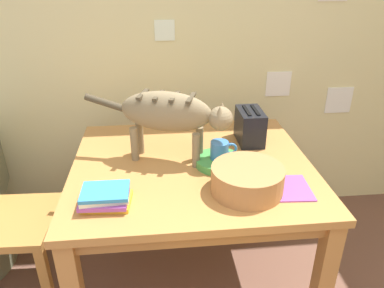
% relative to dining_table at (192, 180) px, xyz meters
% --- Properties ---
extents(wall_rear, '(4.21, 0.11, 2.50)m').
position_rel_dining_table_xyz_m(wall_rear, '(0.07, 0.73, 0.61)').
color(wall_rear, beige).
rests_on(wall_rear, ground_plane).
extents(dining_table, '(1.10, 0.97, 0.73)m').
position_rel_dining_table_xyz_m(dining_table, '(0.00, 0.00, 0.00)').
color(dining_table, '#B97C40').
rests_on(dining_table, ground_plane).
extents(cat, '(0.66, 0.27, 0.33)m').
position_rel_dining_table_xyz_m(cat, '(-0.09, 0.05, 0.32)').
color(cat, '#826F50').
rests_on(cat, dining_table).
extents(saucer_bowl, '(0.22, 0.22, 0.03)m').
position_rel_dining_table_xyz_m(saucer_bowl, '(0.12, -0.03, 0.11)').
color(saucer_bowl, green).
rests_on(saucer_bowl, dining_table).
extents(coffee_mug, '(0.12, 0.08, 0.08)m').
position_rel_dining_table_xyz_m(coffee_mug, '(0.13, -0.03, 0.17)').
color(coffee_mug, '#3977BF').
rests_on(coffee_mug, saucer_bowl).
extents(magazine, '(0.31, 0.21, 0.01)m').
position_rel_dining_table_xyz_m(magazine, '(0.31, -0.25, 0.09)').
color(magazine, purple).
rests_on(magazine, dining_table).
extents(book_stack, '(0.20, 0.16, 0.07)m').
position_rel_dining_table_xyz_m(book_stack, '(-0.36, -0.29, 0.12)').
color(book_stack, gold).
rests_on(book_stack, dining_table).
extents(wicker_basket, '(0.29, 0.29, 0.11)m').
position_rel_dining_table_xyz_m(wicker_basket, '(0.20, -0.25, 0.15)').
color(wicker_basket, '#AD7443').
rests_on(wicker_basket, dining_table).
extents(toaster, '(0.12, 0.20, 0.18)m').
position_rel_dining_table_xyz_m(toaster, '(0.32, 0.20, 0.18)').
color(toaster, black).
rests_on(toaster, dining_table).
extents(wooden_chair_far, '(0.44, 0.44, 0.93)m').
position_rel_dining_table_xyz_m(wooden_chair_far, '(-0.93, 0.05, -0.19)').
color(wooden_chair_far, '#B27938').
rests_on(wooden_chair_far, ground_plane).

